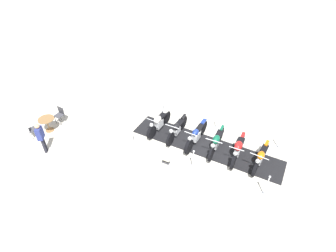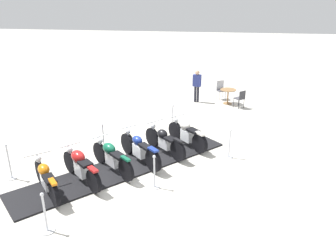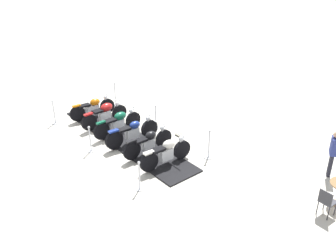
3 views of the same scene
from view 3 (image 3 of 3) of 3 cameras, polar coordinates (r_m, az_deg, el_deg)
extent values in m
plane|color=beige|center=(14.93, -6.43, -1.92)|extent=(80.00, 80.00, 0.00)
cube|color=black|center=(14.92, -6.44, -1.84)|extent=(6.23, 6.03, 0.05)
cylinder|color=black|center=(13.33, 2.10, -3.56)|extent=(0.58, 0.57, 0.67)
cylinder|color=black|center=(12.61, -2.88, -5.48)|extent=(0.58, 0.57, 0.67)
cube|color=silver|center=(12.93, -0.32, -4.28)|extent=(0.51, 0.51, 0.42)
ellipsoid|color=silver|center=(12.82, 0.11, -2.80)|extent=(0.56, 0.56, 0.32)
cube|color=black|center=(12.60, -1.58, -3.61)|extent=(0.56, 0.56, 0.08)
cube|color=silver|center=(12.42, -2.91, -4.04)|extent=(0.38, 0.37, 0.06)
cylinder|color=silver|center=(13.15, 1.89, -2.57)|extent=(0.24, 0.23, 0.58)
cylinder|color=silver|center=(12.95, 1.67, -1.31)|extent=(0.47, 0.48, 0.04)
sphere|color=silver|center=(13.10, 2.00, -1.96)|extent=(0.18, 0.18, 0.18)
cylinder|color=black|center=(14.03, -0.67, -1.88)|extent=(0.55, 0.57, 0.69)
cylinder|color=black|center=(13.29, -5.45, -3.73)|extent=(0.55, 0.57, 0.69)
cube|color=silver|center=(13.63, -3.00, -2.71)|extent=(0.46, 0.48, 0.35)
ellipsoid|color=black|center=(13.55, -2.62, -1.42)|extent=(0.51, 0.52, 0.31)
cube|color=black|center=(13.34, -4.14, -2.16)|extent=(0.51, 0.52, 0.08)
cube|color=black|center=(13.10, -5.52, -2.31)|extent=(0.35, 0.36, 0.06)
cylinder|color=silver|center=(13.85, -0.93, -0.90)|extent=(0.25, 0.26, 0.59)
cylinder|color=silver|center=(13.64, -1.20, 0.32)|extent=(0.54, 0.51, 0.04)
sphere|color=silver|center=(13.79, -0.87, -0.31)|extent=(0.18, 0.18, 0.18)
cylinder|color=black|center=(14.75, -2.82, -0.38)|extent=(0.60, 0.59, 0.71)
cylinder|color=black|center=(14.02, -8.12, -2.15)|extent=(0.60, 0.59, 0.71)
cube|color=silver|center=(14.35, -5.41, -1.10)|extent=(0.54, 0.54, 0.40)
ellipsoid|color=navy|center=(14.27, -5.03, 0.17)|extent=(0.50, 0.50, 0.28)
cube|color=black|center=(14.06, -6.70, -0.52)|extent=(0.55, 0.55, 0.08)
cube|color=navy|center=(13.84, -8.22, -0.75)|extent=(0.39, 0.39, 0.06)
cylinder|color=silver|center=(14.58, -3.10, 0.59)|extent=(0.26, 0.25, 0.60)
cylinder|color=silver|center=(14.39, -3.38, 1.80)|extent=(0.47, 0.47, 0.04)
sphere|color=silver|center=(14.52, -3.04, 1.18)|extent=(0.18, 0.18, 0.18)
cylinder|color=black|center=(15.52, -5.28, 0.92)|extent=(0.53, 0.58, 0.69)
cylinder|color=black|center=(14.77, -9.97, -0.78)|extent=(0.53, 0.58, 0.69)
cube|color=silver|center=(15.12, -7.57, 0.23)|extent=(0.49, 0.53, 0.39)
ellipsoid|color=#0F5138|center=(15.04, -7.23, 1.51)|extent=(0.59, 0.61, 0.32)
cube|color=black|center=(14.81, -8.79, 0.79)|extent=(0.55, 0.57, 0.08)
cube|color=#0F5138|center=(14.61, -10.08, 0.52)|extent=(0.34, 0.36, 0.06)
cylinder|color=silver|center=(15.35, -5.61, 1.80)|extent=(0.28, 0.31, 0.58)
cylinder|color=silver|center=(15.16, -5.96, 2.91)|extent=(0.59, 0.52, 0.04)
sphere|color=silver|center=(15.29, -5.62, 2.32)|extent=(0.18, 0.18, 0.18)
cylinder|color=black|center=(16.29, -7.34, 2.05)|extent=(0.54, 0.59, 0.67)
cylinder|color=black|center=(15.59, -11.79, 0.53)|extent=(0.54, 0.59, 0.67)
cube|color=silver|center=(15.90, -9.54, 1.50)|extent=(0.49, 0.52, 0.42)
ellipsoid|color=#AD1919|center=(15.81, -9.26, 2.81)|extent=(0.62, 0.64, 0.34)
cube|color=black|center=(15.63, -10.57, 2.20)|extent=(0.50, 0.51, 0.08)
cube|color=#AD1919|center=(15.44, -11.92, 1.75)|extent=(0.36, 0.38, 0.06)
cylinder|color=silver|center=(16.13, -7.66, 2.88)|extent=(0.27, 0.29, 0.57)
cylinder|color=silver|center=(15.95, -7.99, 3.94)|extent=(0.51, 0.45, 0.04)
sphere|color=silver|center=(16.08, -7.65, 3.37)|extent=(0.18, 0.18, 0.18)
cylinder|color=black|center=(17.00, -9.15, 2.99)|extent=(0.57, 0.53, 0.67)
cylinder|color=black|center=(16.49, -13.50, 1.82)|extent=(0.57, 0.53, 0.67)
cube|color=silver|center=(16.72, -11.30, 2.50)|extent=(0.54, 0.52, 0.36)
ellipsoid|color=#D16B0F|center=(16.66, -10.96, 3.58)|extent=(0.53, 0.52, 0.30)
cube|color=black|center=(16.49, -12.56, 3.01)|extent=(0.57, 0.55, 0.08)
cube|color=#D16B0F|center=(16.35, -13.63, 2.97)|extent=(0.36, 0.35, 0.06)
cylinder|color=silver|center=(16.86, -9.44, 3.81)|extent=(0.26, 0.25, 0.57)
cylinder|color=silver|center=(16.71, -9.76, 4.84)|extent=(0.55, 0.60, 0.04)
sphere|color=silver|center=(16.82, -9.40, 4.28)|extent=(0.18, 0.18, 0.18)
cylinder|color=silver|center=(16.79, -16.60, 0.46)|extent=(0.35, 0.35, 0.03)
cylinder|color=silver|center=(16.59, -16.81, 1.95)|extent=(0.05, 0.05, 0.94)
sphere|color=silver|center=(16.40, -17.04, 3.56)|extent=(0.09, 0.09, 0.09)
cylinder|color=silver|center=(12.03, -4.27, -9.42)|extent=(0.28, 0.28, 0.03)
cylinder|color=silver|center=(11.76, -4.34, -7.56)|extent=(0.05, 0.05, 0.92)
sphere|color=silver|center=(11.50, -4.43, -5.52)|extent=(0.09, 0.09, 0.09)
cylinder|color=silver|center=(14.28, -11.49, -3.68)|extent=(0.30, 0.30, 0.03)
cylinder|color=silver|center=(14.05, -11.66, -2.01)|extent=(0.05, 0.05, 0.92)
sphere|color=silver|center=(13.83, -11.85, -0.20)|extent=(0.09, 0.09, 0.09)
cylinder|color=silver|center=(13.68, 6.10, -4.68)|extent=(0.35, 0.35, 0.03)
cylinder|color=silver|center=(13.43, 6.21, -2.80)|extent=(0.05, 0.05, 1.00)
sphere|color=silver|center=(13.18, 6.32, -0.77)|extent=(0.09, 0.09, 0.09)
cylinder|color=silver|center=(18.01, -7.87, 3.15)|extent=(0.29, 0.29, 0.03)
cylinder|color=silver|center=(17.81, -7.97, 4.70)|extent=(0.05, 0.05, 1.03)
sphere|color=silver|center=(17.62, -8.08, 6.36)|extent=(0.09, 0.09, 0.09)
cylinder|color=silver|center=(15.69, -1.85, -0.23)|extent=(0.35, 0.35, 0.03)
cylinder|color=silver|center=(15.49, -1.87, 1.35)|extent=(0.05, 0.05, 0.93)
sphere|color=silver|center=(15.28, -1.90, 3.04)|extent=(0.09, 0.09, 0.09)
cube|color=#333338|center=(15.05, 1.72, -1.47)|extent=(0.40, 0.40, 0.02)
cube|color=beige|center=(15.00, 1.72, -1.10)|extent=(0.38, 0.38, 0.15)
cylinder|color=#2D2D33|center=(11.97, 22.49, -10.66)|extent=(0.03, 0.03, 0.44)
cylinder|color=#2D2D33|center=(11.86, 23.88, -11.36)|extent=(0.03, 0.03, 0.44)
cylinder|color=#2D2D33|center=(11.72, 21.59, -11.35)|extent=(0.03, 0.03, 0.44)
cylinder|color=#2D2D33|center=(11.61, 23.01, -12.07)|extent=(0.03, 0.03, 0.44)
cube|color=#3F3F47|center=(11.65, 22.95, -10.41)|extent=(0.57, 0.57, 0.04)
cube|color=#2D2D33|center=(11.39, 22.65, -9.93)|extent=(0.30, 0.31, 0.38)
cylinder|color=#23232D|center=(13.46, 23.28, -5.53)|extent=(0.12, 0.12, 0.82)
cylinder|color=#23232D|center=(13.58, 23.24, -5.23)|extent=(0.12, 0.12, 0.82)
cube|color=navy|center=(13.19, 23.80, -2.77)|extent=(0.29, 0.43, 0.59)
camera|label=1|loc=(21.43, 11.21, 31.01)|focal=29.07mm
camera|label=2|loc=(16.08, -45.00, 12.32)|focal=36.05mm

